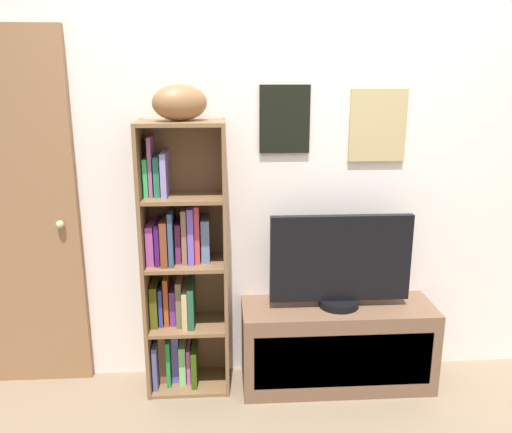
% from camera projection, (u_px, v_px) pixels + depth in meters
% --- Properties ---
extents(back_wall, '(4.80, 0.08, 2.38)m').
position_uv_depth(back_wall, '(287.00, 172.00, 2.88)').
color(back_wall, silver).
rests_on(back_wall, ground).
extents(bookshelf, '(0.45, 0.29, 1.49)m').
position_uv_depth(bookshelf, '(180.00, 270.00, 2.84)').
color(bookshelf, brown).
rests_on(bookshelf, ground).
extents(football, '(0.33, 0.27, 0.18)m').
position_uv_depth(football, '(180.00, 103.00, 2.58)').
color(football, brown).
rests_on(football, bookshelf).
extents(tv_stand, '(1.06, 0.36, 0.48)m').
position_uv_depth(tv_stand, '(337.00, 345.00, 2.94)').
color(tv_stand, brown).
rests_on(tv_stand, ground).
extents(television, '(0.76, 0.22, 0.52)m').
position_uv_depth(television, '(341.00, 262.00, 2.81)').
color(television, black).
rests_on(television, tv_stand).
extents(door, '(0.75, 0.09, 1.96)m').
position_uv_depth(door, '(7.00, 217.00, 2.79)').
color(door, '#8D6441').
rests_on(door, ground).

